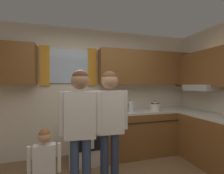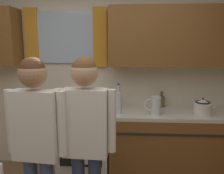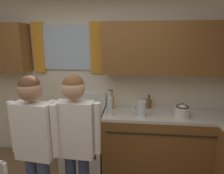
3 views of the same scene
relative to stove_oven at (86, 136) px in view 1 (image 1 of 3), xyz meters
name	(u,v)px [view 1 (image 1 of 3)]	position (x,y,z in m)	size (l,w,h in m)	color
back_wall_unit	(94,81)	(0.21, 0.27, 1.04)	(4.60, 0.42, 2.60)	beige
kitchen_counter_run	(173,135)	(1.67, -0.35, -0.02)	(2.12, 1.88, 0.90)	brown
stove_oven	(86,136)	(0.00, 0.00, 0.00)	(0.62, 0.67, 1.10)	silver
bottle_tall_clear	(110,106)	(0.43, -0.15, 0.57)	(0.07, 0.07, 0.37)	silver
bottle_squat_brown	(130,106)	(0.99, 0.21, 0.51)	(0.08, 0.08, 0.21)	brown
bottle_oil_amber	(106,106)	(0.43, 0.12, 0.54)	(0.06, 0.06, 0.29)	#B27223
mug_ceramic_white	(152,107)	(1.49, 0.15, 0.48)	(0.13, 0.08, 0.09)	white
stovetop_kettle	(155,106)	(1.41, -0.13, 0.53)	(0.27, 0.20, 0.21)	silver
water_pitcher	(131,107)	(0.87, -0.15, 0.54)	(0.19, 0.11, 0.22)	silver
adult_holding_child	(80,120)	(-0.19, -1.09, 0.55)	(0.50, 0.22, 1.62)	#38476B
adult_in_plaid	(110,117)	(0.19, -1.01, 0.55)	(0.50, 0.22, 1.62)	#2D3856
small_child	(45,164)	(-0.57, -1.24, 0.14)	(0.33, 0.13, 0.98)	#4C4C56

